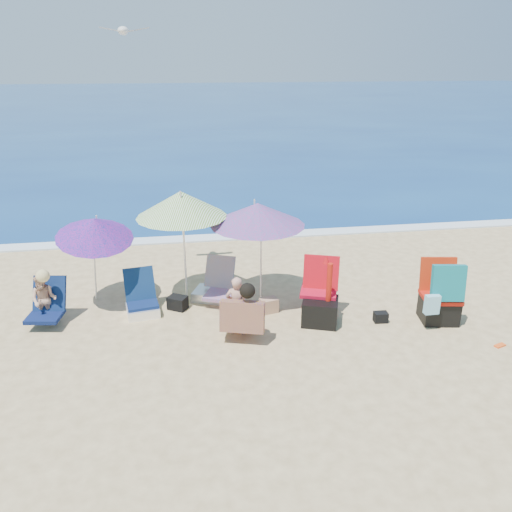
{
  "coord_description": "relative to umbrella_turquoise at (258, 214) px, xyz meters",
  "views": [
    {
      "loc": [
        -1.52,
        -6.98,
        4.3
      ],
      "look_at": [
        -0.3,
        1.0,
        1.1
      ],
      "focal_mm": 35.52,
      "sensor_mm": 36.0,
      "label": 1
    }
  ],
  "objects": [
    {
      "name": "bag_tan",
      "position": [
        0.14,
        -0.44,
        -1.58
      ],
      "size": [
        0.35,
        0.28,
        0.26
      ],
      "color": "tan",
      "rests_on": "ground"
    },
    {
      "name": "person_left",
      "position": [
        -3.69,
        -0.28,
        -1.25
      ],
      "size": [
        0.66,
        0.76,
        1.01
      ],
      "color": "tan",
      "rests_on": "ground"
    },
    {
      "name": "seagull",
      "position": [
        -2.14,
        1.32,
        2.99
      ],
      "size": [
        0.85,
        0.38,
        0.15
      ],
      "color": "silver"
    },
    {
      "name": "orange_item",
      "position": [
        3.57,
        -2.15,
        -1.7
      ],
      "size": [
        0.21,
        0.14,
        0.03
      ],
      "color": "#FF571A",
      "rests_on": "ground"
    },
    {
      "name": "foam",
      "position": [
        0.2,
        3.65,
        -1.69
      ],
      "size": [
        120.0,
        0.5,
        0.04
      ],
      "color": "white",
      "rests_on": "ground"
    },
    {
      "name": "umbrella_turquoise",
      "position": [
        0.0,
        0.0,
        0.0
      ],
      "size": [
        2.14,
        2.14,
        1.94
      ],
      "color": "silver",
      "rests_on": "ground"
    },
    {
      "name": "umbrella_blue",
      "position": [
        -2.84,
        0.27,
        -0.21
      ],
      "size": [
        1.8,
        1.83,
        1.83
      ],
      "color": "white",
      "rests_on": "ground"
    },
    {
      "name": "umbrella_striped",
      "position": [
        -1.32,
        0.26,
        0.17
      ],
      "size": [
        2.04,
        2.04,
        2.14
      ],
      "color": "white",
      "rests_on": "ground"
    },
    {
      "name": "furled_umbrella",
      "position": [
        1.05,
        -1.0,
        -1.03
      ],
      "size": [
        0.19,
        0.22,
        1.23
      ],
      "color": "red",
      "rests_on": "ground"
    },
    {
      "name": "camp_chair_right",
      "position": [
        2.98,
        -1.23,
        -1.3
      ],
      "size": [
        0.79,
        0.75,
        1.13
      ],
      "color": "red",
      "rests_on": "ground"
    },
    {
      "name": "camp_chair_left",
      "position": [
        0.95,
        -0.89,
        -1.38
      ],
      "size": [
        0.79,
        0.98,
        1.08
      ],
      "color": "#B80D26",
      "rests_on": "ground"
    },
    {
      "name": "ground",
      "position": [
        0.2,
        -1.45,
        -1.71
      ],
      "size": [
        120.0,
        120.0,
        0.0
      ],
      "color": "#D8BC84",
      "rests_on": "ground"
    },
    {
      "name": "bag_black_b",
      "position": [
        1.99,
        -1.1,
        -1.62
      ],
      "size": [
        0.24,
        0.18,
        0.18
      ],
      "color": "black",
      "rests_on": "ground"
    },
    {
      "name": "bag_black_a",
      "position": [
        -1.48,
        -0.08,
        -1.59
      ],
      "size": [
        0.4,
        0.37,
        0.24
      ],
      "color": "black",
      "rests_on": "ground"
    },
    {
      "name": "sea",
      "position": [
        0.2,
        43.55,
        -1.76
      ],
      "size": [
        120.0,
        80.0,
        0.12
      ],
      "color": "navy",
      "rests_on": "ground"
    },
    {
      "name": "chair_rainbow",
      "position": [
        -0.79,
        0.23,
        -1.5
      ],
      "size": [
        0.89,
        1.0,
        0.79
      ],
      "color": "#D9564C",
      "rests_on": "ground"
    },
    {
      "name": "chair_navy",
      "position": [
        -2.11,
        -0.13,
        -1.51
      ],
      "size": [
        0.65,
        0.77,
        0.76
      ],
      "color": "#0D1E4A",
      "rests_on": "ground"
    },
    {
      "name": "person_center",
      "position": [
        -0.48,
        -1.24,
        -1.21
      ],
      "size": [
        0.74,
        0.81,
        1.03
      ],
      "color": "tan",
      "rests_on": "ground"
    }
  ]
}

